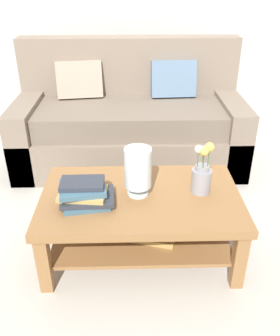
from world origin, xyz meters
name	(u,v)px	position (x,y,z in m)	size (l,w,h in m)	color
ground_plane	(146,210)	(0.00, 0.00, 0.00)	(10.00, 10.00, 0.00)	#B7B2A8
couch	(130,122)	(-0.12, 0.86, 0.36)	(1.98, 0.90, 1.06)	#7A6B5B
coffee_table	(141,211)	(-0.05, -0.44, 0.31)	(1.18, 0.72, 0.42)	olive
book_stack_main	(85,193)	(-0.37, -0.51, 0.49)	(0.32, 0.26, 0.14)	#3D6075
glass_hurricane_vase	(138,169)	(-0.07, -0.42, 0.59)	(0.16, 0.16, 0.29)	silver
flower_pitcher	(202,173)	(0.30, -0.40, 0.54)	(0.12, 0.12, 0.32)	gray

